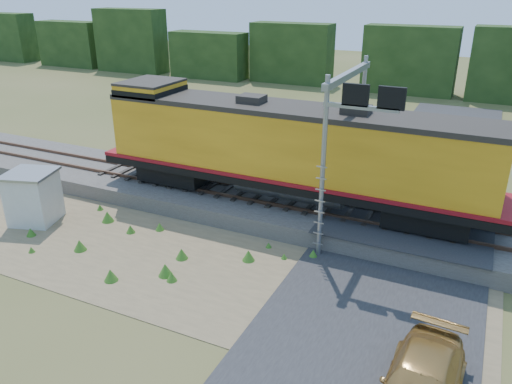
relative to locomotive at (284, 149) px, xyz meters
The scene contains 10 objects.
ground 7.02m from the locomotive, 102.05° to the right, with size 140.00×140.00×0.00m, color #475123.
ballast 3.27m from the locomotive, behind, with size 70.00×5.00×0.80m, color slate.
rails 2.84m from the locomotive, behind, with size 70.00×1.54×0.16m.
dirt_shoulder 7.25m from the locomotive, 120.82° to the right, with size 26.00×8.00×0.03m, color #8C7754.
road 8.45m from the locomotive, 42.60° to the right, with size 7.00×66.00×0.86m.
tree_line_north 32.03m from the locomotive, 92.29° to the left, with size 130.00×3.00×6.50m.
weed_clumps 8.32m from the locomotive, 129.02° to the right, with size 15.00×6.20×0.56m, color #3A7220, non-canonical shape.
locomotive is the anchor object (origin of this frame).
shed 11.81m from the locomotive, 151.92° to the right, with size 2.59×2.59×2.46m.
signal_gantry 3.82m from the locomotive, 12.16° to the right, with size 2.92×6.20×7.36m.
Camera 1 is at (9.43, -14.16, 10.37)m, focal length 35.00 mm.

